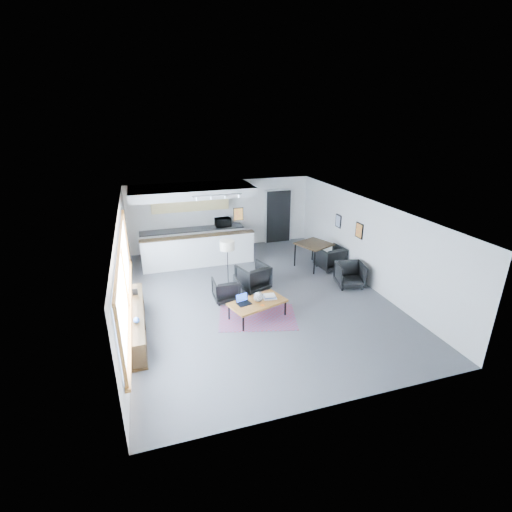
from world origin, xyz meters
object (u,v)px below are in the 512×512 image
object	(u,v)px
armchair_right	(253,276)
dining_chair_near	(350,276)
microwave	(223,221)
book_stack	(270,296)
laptop	(243,300)
coffee_table	(257,303)
dining_chair_far	(330,258)
ceramic_pot	(259,297)
armchair_left	(226,289)
floor_lamp	(227,247)
dining_table	(314,245)

from	to	relation	value
armchair_right	dining_chair_near	world-z (taller)	armchair_right
microwave	book_stack	bearing A→B (deg)	-92.65
microwave	laptop	bearing A→B (deg)	-100.62
coffee_table	dining_chair_far	bearing A→B (deg)	17.57
dining_chair_far	dining_chair_near	bearing A→B (deg)	79.72
ceramic_pot	armchair_right	xyz separation A→B (m)	(0.36, 1.65, -0.17)
ceramic_pot	armchair_left	world-z (taller)	ceramic_pot
coffee_table	laptop	bearing A→B (deg)	156.34
armchair_right	dining_chair_near	distance (m)	2.95
coffee_table	microwave	xyz separation A→B (m)	(0.30, 5.29, 0.69)
floor_lamp	microwave	distance (m)	3.39
coffee_table	laptop	xyz separation A→B (m)	(-0.38, 0.04, 0.11)
ceramic_pot	armchair_right	bearing A→B (deg)	77.74
ceramic_pot	dining_table	world-z (taller)	dining_table
armchair_left	floor_lamp	size ratio (longest dim) A/B	0.47
laptop	microwave	size ratio (longest dim) A/B	0.70
dining_chair_near	dining_chair_far	bearing A→B (deg)	99.51
laptop	dining_table	size ratio (longest dim) A/B	0.31
dining_table	ceramic_pot	bearing A→B (deg)	-136.71
laptop	dining_chair_near	size ratio (longest dim) A/B	0.58
ceramic_pot	microwave	distance (m)	5.32
laptop	armchair_right	distance (m)	1.78
dining_table	dining_chair_near	world-z (taller)	dining_table
armchair_left	microwave	distance (m)	4.26
laptop	dining_table	xyz separation A→B (m)	(3.23, 2.62, 0.24)
floor_lamp	dining_chair_near	bearing A→B (deg)	-15.90
laptop	dining_chair_near	bearing A→B (deg)	-0.89
floor_lamp	dining_chair_far	xyz separation A→B (m)	(3.65, 0.41, -0.95)
dining_chair_near	book_stack	bearing A→B (deg)	-150.48
coffee_table	floor_lamp	size ratio (longest dim) A/B	1.06
coffee_table	ceramic_pot	bearing A→B (deg)	-17.98
coffee_table	armchair_left	bearing A→B (deg)	97.22
book_stack	dining_chair_far	xyz separation A→B (m)	(2.98, 2.29, -0.15)
laptop	ceramic_pot	xyz separation A→B (m)	(0.40, -0.04, 0.06)
dining_table	dining_chair_near	xyz separation A→B (m)	(0.40, -1.72, -0.43)
armchair_right	floor_lamp	world-z (taller)	floor_lamp
dining_table	dining_chair_far	size ratio (longest dim) A/B	1.81
laptop	dining_chair_near	xyz separation A→B (m)	(3.63, 0.91, -0.19)
dining_table	dining_chair_far	world-z (taller)	dining_table
dining_table	microwave	bearing A→B (deg)	134.27
laptop	armchair_left	size ratio (longest dim) A/B	0.56
coffee_table	ceramic_pot	size ratio (longest dim) A/B	6.12
dining_chair_near	dining_chair_far	xyz separation A→B (m)	(0.09, 1.43, 0.02)
ceramic_pot	dining_table	xyz separation A→B (m)	(2.83, 2.66, 0.18)
laptop	book_stack	size ratio (longest dim) A/B	1.11
book_stack	floor_lamp	size ratio (longest dim) A/B	0.24
dining_chair_far	laptop	bearing A→B (deg)	25.32
armchair_left	dining_table	bearing A→B (deg)	-156.12
armchair_left	armchair_right	world-z (taller)	armchair_right
armchair_left	microwave	size ratio (longest dim) A/B	1.24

